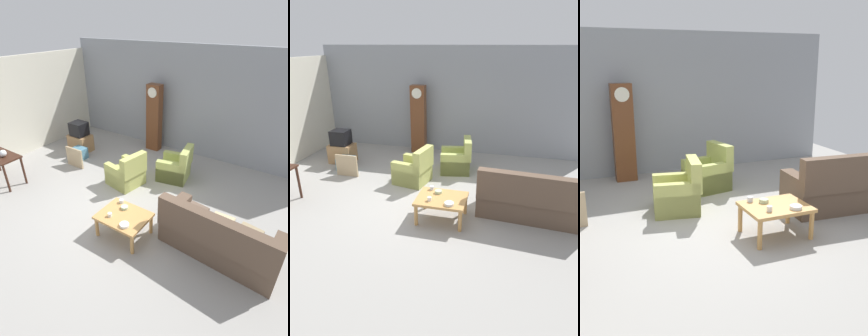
# 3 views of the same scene
# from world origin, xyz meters

# --- Properties ---
(ground_plane) EXTENTS (10.40, 10.40, 0.00)m
(ground_plane) POSITION_xyz_m (0.00, 0.00, 0.00)
(ground_plane) COLOR #999691
(garage_door_wall) EXTENTS (8.40, 0.16, 3.20)m
(garage_door_wall) POSITION_xyz_m (0.00, 3.60, 1.60)
(garage_door_wall) COLOR gray
(garage_door_wall) RESTS_ON ground_plane
(couch_floral) EXTENTS (2.16, 1.03, 1.04)m
(couch_floral) POSITION_xyz_m (2.38, -0.06, 0.36)
(couch_floral) COLOR brown
(couch_floral) RESTS_ON ground_plane
(armchair_olive_near) EXTENTS (0.92, 0.89, 0.92)m
(armchair_olive_near) POSITION_xyz_m (-0.38, 0.92, 0.31)
(armchair_olive_near) COLOR tan
(armchair_olive_near) RESTS_ON ground_plane
(armchair_olive_far) EXTENTS (0.92, 0.89, 0.92)m
(armchair_olive_far) POSITION_xyz_m (0.53, 1.88, 0.31)
(armchair_olive_far) COLOR #ABB75E
(armchair_olive_far) RESTS_ON ground_plane
(coffee_table_wood) EXTENTS (0.96, 0.76, 0.48)m
(coffee_table_wood) POSITION_xyz_m (0.67, -0.58, 0.41)
(coffee_table_wood) COLOR tan
(coffee_table_wood) RESTS_ON ground_plane
(grandfather_clock) EXTENTS (0.44, 0.30, 2.09)m
(grandfather_clock) POSITION_xyz_m (-0.93, 3.16, 1.05)
(grandfather_clock) COLOR brown
(grandfather_clock) RESTS_ON ground_plane
(cup_white_porcelain) EXTENTS (0.08, 0.08, 0.08)m
(cup_white_porcelain) POSITION_xyz_m (0.47, -0.75, 0.52)
(cup_white_porcelain) COLOR white
(cup_white_porcelain) RESTS_ON coffee_table_wood
(cup_blue_rimmed) EXTENTS (0.09, 0.09, 0.07)m
(cup_blue_rimmed) POSITION_xyz_m (0.40, -0.29, 0.51)
(cup_blue_rimmed) COLOR silver
(cup_blue_rimmed) RESTS_ON coffee_table_wood
(bowl_white_stacked) EXTENTS (0.18, 0.18, 0.05)m
(bowl_white_stacked) POSITION_xyz_m (0.87, -0.82, 0.50)
(bowl_white_stacked) COLOR white
(bowl_white_stacked) RESTS_ON coffee_table_wood
(bowl_shallow_green) EXTENTS (0.15, 0.15, 0.06)m
(bowl_shallow_green) POSITION_xyz_m (0.57, -0.41, 0.51)
(bowl_shallow_green) COLOR #B2C69E
(bowl_shallow_green) RESTS_ON coffee_table_wood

